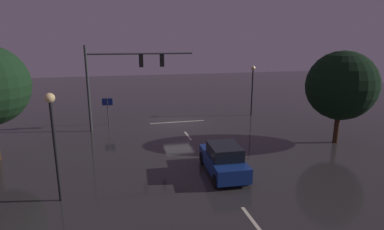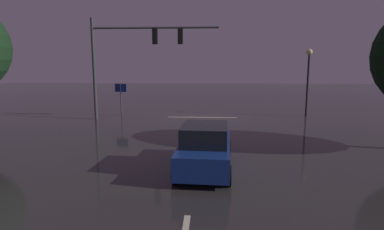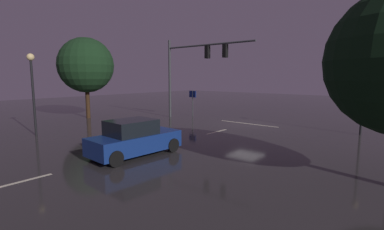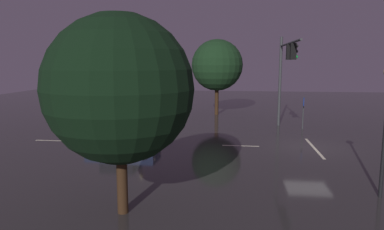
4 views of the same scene
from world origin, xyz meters
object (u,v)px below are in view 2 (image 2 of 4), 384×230
traffic_signal_assembly (133,49)px  car_approaching (205,148)px  route_sign (121,92)px  street_lamp_left_kerb (308,69)px

traffic_signal_assembly → car_approaching: size_ratio=1.93×
traffic_signal_assembly → route_sign: traffic_signal_assembly is taller
traffic_signal_assembly → street_lamp_left_kerb: bearing=-170.8°
car_approaching → route_sign: size_ratio=1.83×
street_lamp_left_kerb → route_sign: 13.74m
car_approaching → route_sign: route_sign is taller
street_lamp_left_kerb → car_approaching: bearing=59.6°
car_approaching → street_lamp_left_kerb: 14.49m
traffic_signal_assembly → car_approaching: traffic_signal_assembly is taller
street_lamp_left_kerb → route_sign: size_ratio=2.01×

